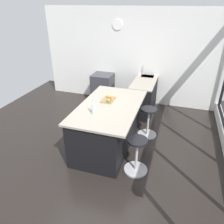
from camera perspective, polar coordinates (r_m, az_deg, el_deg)
ground_plane at (r=4.81m, az=-3.44°, el=-8.65°), size 6.84×6.84×0.00m
interior_partition_left at (r=6.54m, az=4.67°, el=14.36°), size 0.15×5.26×2.71m
sink_cabinet at (r=6.38m, az=8.86°, el=5.25°), size 1.95×0.60×1.17m
oven_range at (r=6.69m, az=-2.44°, el=6.44°), size 0.60×0.61×0.86m
kitchen_island at (r=4.56m, az=-1.17°, el=-3.52°), size 1.98×1.17×0.96m
stool_by_window at (r=5.01m, az=9.51°, el=-2.90°), size 0.44×0.44×0.69m
stool_middle at (r=3.99m, az=6.50°, el=-11.59°), size 0.44×0.44×0.69m
cutting_board at (r=4.54m, az=-1.09°, el=3.28°), size 0.36×0.24×0.02m
apple_red at (r=4.47m, az=-0.63°, el=3.52°), size 0.07×0.07×0.07m
apple_green at (r=4.39m, az=-0.93°, el=3.12°), size 0.08×0.08×0.08m
apple_yellow at (r=4.60m, az=-0.93°, el=4.29°), size 0.08×0.08×0.08m
water_bottle at (r=3.95m, az=-4.97°, el=1.07°), size 0.06×0.06×0.31m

